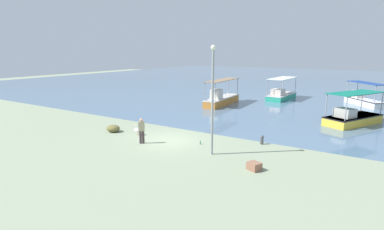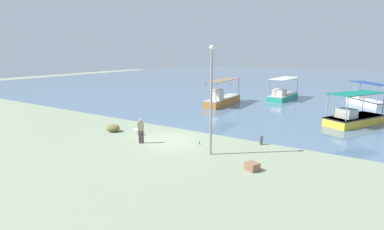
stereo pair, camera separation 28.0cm
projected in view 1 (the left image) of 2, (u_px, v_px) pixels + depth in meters
ground at (169, 140)px, 20.40m from camera, size 120.00×120.00×0.00m
harbor_water at (311, 81)px, 60.19m from camera, size 110.00×90.00×0.00m
fishing_boat_outer at (352, 117)px, 24.78m from camera, size 4.31×5.72×2.65m
fishing_boat_near_left at (364, 100)px, 33.53m from camera, size 4.47×5.15×2.56m
fishing_boat_center at (221, 99)px, 33.85m from camera, size 1.83×6.91×2.81m
fishing_boat_far_right at (281, 95)px, 37.74m from camera, size 2.39×6.06×2.67m
pelican at (137, 130)px, 21.63m from camera, size 0.81×0.32×0.80m
lamp_post at (213, 95)px, 16.93m from camera, size 0.28×0.28×6.30m
mooring_bollard at (262, 139)px, 19.50m from camera, size 0.22×0.22×0.62m
fisherman_standing at (142, 130)px, 19.57m from camera, size 0.45×0.43×1.69m
net_pile at (113, 128)px, 22.55m from camera, size 1.07×0.91×0.53m
cargo_crate at (254, 166)px, 15.29m from camera, size 0.78×0.75×0.41m
glass_bottle at (200, 143)px, 19.54m from camera, size 0.07×0.07×0.27m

